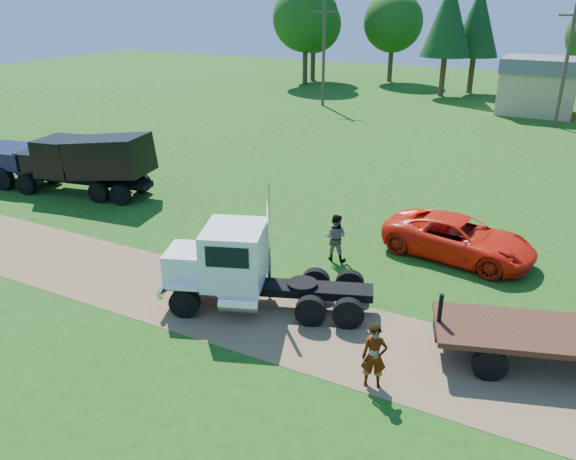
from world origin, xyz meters
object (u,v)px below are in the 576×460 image
at_px(black_dump_truck, 87,160).
at_px(spectator_a, 374,357).
at_px(orange_pickup, 459,238).
at_px(flatbed_trailer, 575,341).
at_px(white_semi_tractor, 238,267).

bearing_deg(black_dump_truck, spectator_a, -34.25).
bearing_deg(spectator_a, black_dump_truck, 135.76).
bearing_deg(black_dump_truck, orange_pickup, -7.22).
bearing_deg(flatbed_trailer, white_semi_tractor, 170.28).
xyz_separation_m(black_dump_truck, orange_pickup, (18.57, 1.08, -0.99)).
height_order(white_semi_tractor, flatbed_trailer, white_semi_tractor).
distance_m(white_semi_tractor, orange_pickup, 9.17).
height_order(orange_pickup, spectator_a, spectator_a).
height_order(black_dump_truck, orange_pickup, black_dump_truck).
bearing_deg(flatbed_trailer, orange_pickup, 109.25).
relative_size(white_semi_tractor, black_dump_truck, 0.90).
bearing_deg(spectator_a, flatbed_trailer, 15.68).
height_order(white_semi_tractor, orange_pickup, white_semi_tractor).
xyz_separation_m(white_semi_tractor, orange_pickup, (5.69, 7.17, -0.61)).
bearing_deg(flatbed_trailer, black_dump_truck, 150.65).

